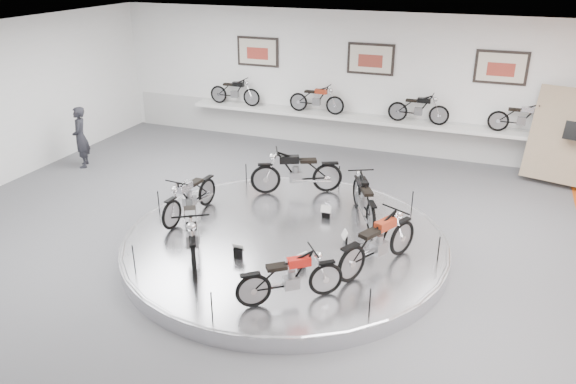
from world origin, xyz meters
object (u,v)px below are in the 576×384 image
at_px(shelf, 365,119).
at_px(bike_a, 364,198).
at_px(bike_e, 290,277).
at_px(visitor, 81,137).
at_px(bike_c, 190,196).
at_px(bike_f, 378,242).
at_px(bike_b, 297,171).
at_px(bike_d, 192,232).
at_px(display_platform, 285,243).

height_order(shelf, bike_a, bike_a).
distance_m(bike_e, visitor, 9.02).
bearing_deg(bike_a, bike_c, 82.63).
height_order(bike_c, bike_f, bike_f).
relative_size(bike_a, bike_b, 0.90).
distance_m(bike_a, bike_c, 3.66).
xyz_separation_m(shelf, bike_f, (1.96, -6.89, -0.19)).
distance_m(shelf, bike_d, 7.91).
relative_size(bike_d, bike_f, 1.08).
bearing_deg(bike_f, bike_b, 70.33).
height_order(display_platform, bike_e, bike_e).
distance_m(bike_a, bike_b, 1.96).
relative_size(bike_b, visitor, 1.08).
bearing_deg(display_platform, bike_e, -66.43).
xyz_separation_m(bike_a, visitor, (-8.19, 1.06, 0.06)).
xyz_separation_m(bike_a, bike_f, (0.72, -1.86, 0.03)).
bearing_deg(bike_c, shelf, 165.38).
distance_m(bike_b, bike_d, 3.63).
bearing_deg(bike_d, bike_c, 179.37).
bearing_deg(bike_a, bike_d, 111.18).
relative_size(bike_d, visitor, 1.12).
bearing_deg(shelf, bike_e, -84.00).
distance_m(bike_b, bike_e, 4.43).
height_order(bike_d, bike_f, bike_d).
distance_m(bike_a, bike_f, 1.99).
distance_m(bike_b, bike_c, 2.61).
xyz_separation_m(display_platform, shelf, (0.00, 6.40, 0.85)).
distance_m(display_platform, bike_a, 1.95).
height_order(shelf, bike_c, bike_c).
relative_size(bike_a, bike_e, 1.07).
distance_m(display_platform, visitor, 7.40).
distance_m(display_platform, bike_c, 2.31).
relative_size(bike_e, bike_f, 0.87).
height_order(bike_b, bike_d, bike_d).
relative_size(bike_c, bike_e, 1.06).
xyz_separation_m(shelf, bike_d, (-1.26, -7.81, -0.14)).
bearing_deg(bike_a, shelf, -13.06).
bearing_deg(bike_e, visitor, 112.82).
xyz_separation_m(display_platform, visitor, (-6.95, 2.43, 0.69)).
bearing_deg(bike_c, bike_a, 114.40).
distance_m(bike_d, visitor, 6.87).
bearing_deg(bike_c, bike_b, 145.33).
height_order(bike_d, bike_e, bike_d).
relative_size(display_platform, bike_f, 3.66).
height_order(bike_a, bike_e, bike_a).
height_order(bike_d, visitor, visitor).
height_order(display_platform, bike_d, bike_d).
relative_size(bike_b, bike_e, 1.19).
relative_size(shelf, bike_d, 5.82).
xyz_separation_m(bike_d, bike_f, (3.22, 0.92, -0.04)).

